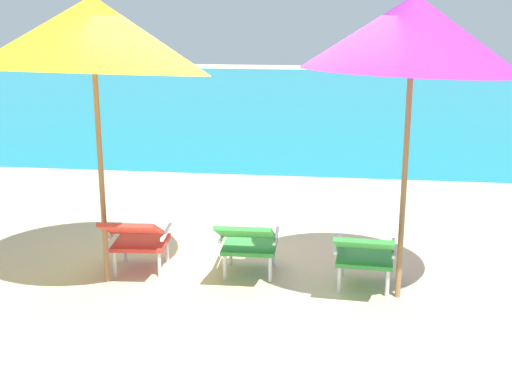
# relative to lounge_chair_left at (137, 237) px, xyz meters

# --- Properties ---
(ground_plane) EXTENTS (40.00, 40.00, 0.00)m
(ground_plane) POSITION_rel_lounge_chair_left_xyz_m (1.10, 4.26, -0.40)
(ground_plane) COLOR #CCB78E
(ocean_band) EXTENTS (40.00, 18.00, 0.01)m
(ocean_band) POSITION_rel_lounge_chair_left_xyz_m (1.10, 13.22, -0.40)
(ocean_band) COLOR teal
(ocean_band) RESTS_ON ground_plane
(lounge_chair_left) EXTENTS (0.60, 0.91, 0.68)m
(lounge_chair_left) POSITION_rel_lounge_chair_left_xyz_m (0.00, 0.00, 0.00)
(lounge_chair_left) COLOR red
(lounge_chair_left) RESTS_ON ground_plane
(lounge_chair_center) EXTENTS (0.56, 0.89, 0.68)m
(lounge_chair_center) POSITION_rel_lounge_chair_left_xyz_m (1.09, 0.04, 0.00)
(lounge_chair_center) COLOR #338E3D
(lounge_chair_center) RESTS_ON ground_plane
(lounge_chair_right) EXTENTS (0.58, 0.90, 0.68)m
(lounge_chair_right) POSITION_rel_lounge_chair_left_xyz_m (2.19, -0.14, 0.00)
(lounge_chair_right) COLOR #338E3D
(lounge_chair_right) RESTS_ON ground_plane
(beach_umbrella_left) EXTENTS (2.46, 2.50, 2.77)m
(beach_umbrella_left) POSITION_rel_lounge_chair_left_xyz_m (-0.25, -0.18, 1.93)
(beach_umbrella_left) COLOR olive
(beach_umbrella_left) RESTS_ON ground_plane
(beach_umbrella_right) EXTENTS (2.63, 2.63, 2.72)m
(beach_umbrella_right) POSITION_rel_lounge_chair_left_xyz_m (2.50, -0.18, 1.95)
(beach_umbrella_right) COLOR olive
(beach_umbrella_right) RESTS_ON ground_plane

